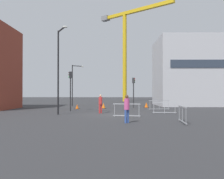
{
  "coord_description": "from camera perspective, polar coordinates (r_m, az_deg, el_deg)",
  "views": [
    {
      "loc": [
        0.27,
        -21.68,
        1.98
      ],
      "look_at": [
        0.0,
        3.94,
        2.29
      ],
      "focal_mm": 39.04,
      "sensor_mm": 36.0,
      "label": 1
    }
  ],
  "objects": [
    {
      "name": "safety_barrier_right_run",
      "position": [
        28.32,
        10.99,
        -3.54
      ],
      "size": [
        2.4,
        0.4,
        1.08
      ],
      "color": "#9EA0A5",
      "rests_on": "ground"
    },
    {
      "name": "pedestrian_walking",
      "position": [
        15.79,
        3.48,
        -3.99
      ],
      "size": [
        0.34,
        0.34,
        1.83
      ],
      "color": "#33519E",
      "rests_on": "ground"
    },
    {
      "name": "ground",
      "position": [
        21.77,
        -0.11,
        -5.91
      ],
      "size": [
        160.0,
        160.0,
        0.0
      ],
      "primitive_type": "plane",
      "color": "#333335"
    },
    {
      "name": "safety_barrier_front",
      "position": [
        16.32,
        16.17,
        -5.64
      ],
      "size": [
        0.27,
        2.49,
        1.08
      ],
      "color": "gray",
      "rests_on": "ground"
    },
    {
      "name": "traffic_light_far",
      "position": [
        26.17,
        -9.72,
        1.11
      ],
      "size": [
        0.39,
        0.29,
        4.19
      ],
      "color": "#232326",
      "rests_on": "ground"
    },
    {
      "name": "construction_crane",
      "position": [
        54.83,
        3.41,
        11.63
      ],
      "size": [
        14.84,
        12.3,
        20.06
      ],
      "color": "gold",
      "rests_on": "ground"
    },
    {
      "name": "streetlamp_short",
      "position": [
        36.28,
        -8.9,
        1.94
      ],
      "size": [
        1.59,
        1.13,
        6.01
      ],
      "color": "#232326",
      "rests_on": "ground"
    },
    {
      "name": "traffic_light_median",
      "position": [
        31.46,
        5.05,
        0.46
      ],
      "size": [
        0.39,
        0.32,
        3.88
      ],
      "color": "#2D2D30",
      "rests_on": "ground"
    },
    {
      "name": "traffic_cone_striped",
      "position": [
        30.29,
        -2.02,
        -3.84
      ],
      "size": [
        0.67,
        0.67,
        0.67
      ],
      "color": "black",
      "rests_on": "ground"
    },
    {
      "name": "traffic_cone_orange",
      "position": [
        29.58,
        -8.18,
        -4.03
      ],
      "size": [
        0.55,
        0.55,
        0.55
      ],
      "color": "black",
      "rests_on": "ground"
    },
    {
      "name": "traffic_cone_on_verge",
      "position": [
        32.08,
        8.03,
        -3.67
      ],
      "size": [
        0.66,
        0.66,
        0.67
      ],
      "color": "black",
      "rests_on": "ground"
    },
    {
      "name": "safety_barrier_left_run",
      "position": [
        23.42,
        12.18,
        -4.14
      ],
      "size": [
        2.21,
        0.1,
        1.08
      ],
      "color": "#B2B5BA",
      "rests_on": "ground"
    },
    {
      "name": "pedestrian_waiting",
      "position": [
        23.13,
        -2.72,
        -3.02
      ],
      "size": [
        0.34,
        0.34,
        1.78
      ],
      "color": "red",
      "rests_on": "ground"
    },
    {
      "name": "streetlamp_tall",
      "position": [
        22.12,
        -12.28,
        5.82
      ],
      "size": [
        1.24,
        1.89,
        7.52
      ],
      "color": "black",
      "rests_on": "ground"
    },
    {
      "name": "safety_barrier_rear",
      "position": [
        19.71,
        3.45,
        -4.81
      ],
      "size": [
        2.19,
        0.35,
        1.08
      ],
      "color": "#B2B5BA",
      "rests_on": "ground"
    },
    {
      "name": "traffic_light_verge",
      "position": [
        35.02,
        5.08,
        0.5
      ],
      "size": [
        0.25,
        0.37,
        4.03
      ],
      "color": "black",
      "rests_on": "ground"
    },
    {
      "name": "office_block",
      "position": [
        39.78,
        19.59,
        3.79
      ],
      "size": [
        12.79,
        9.28,
        10.12
      ],
      "color": "#B7B7BC",
      "rests_on": "ground"
    }
  ]
}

